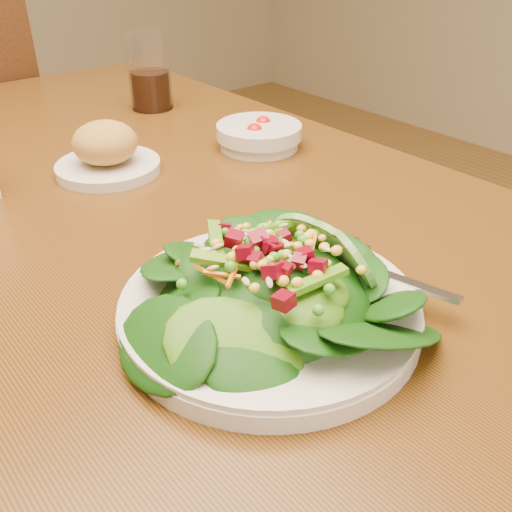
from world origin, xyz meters
name	(u,v)px	position (x,y,z in m)	size (l,w,h in m)	color
dining_table	(117,255)	(0.00, 0.00, 0.65)	(0.90, 1.40, 0.75)	#5D380E
salad_plate	(277,289)	(0.00, -0.36, 0.78)	(0.29, 0.29, 0.08)	silver
bread_plate	(106,152)	(0.04, 0.07, 0.78)	(0.16, 0.16, 0.08)	silver
tomato_bowl	(259,135)	(0.28, 0.00, 0.77)	(0.14, 0.14, 0.05)	silver
drinking_glass	(150,77)	(0.26, 0.31, 0.81)	(0.08, 0.08, 0.14)	silver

